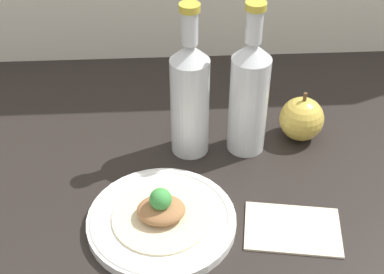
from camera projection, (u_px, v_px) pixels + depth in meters
The scene contains 7 objects.
ground_plane at pixel (199, 218), 91.35cm from camera, with size 180.00×110.00×4.00cm, color black.
plate at pixel (162, 220), 86.79cm from camera, with size 24.31×24.31×1.97cm.
plated_food at pixel (161, 211), 85.45cm from camera, with size 16.03×16.03×5.97cm.
cider_bottle_left at pixel (190, 96), 95.60cm from camera, with size 7.09×7.09×29.60cm.
cider_bottle_right at pixel (249, 94), 96.07cm from camera, with size 7.09×7.09×29.60cm.
apple at pixel (302, 119), 103.28cm from camera, with size 8.61×8.61×10.26cm.
napkin at pixel (293, 228), 86.31cm from camera, with size 16.92×12.84×0.80cm.
Camera 1 is at (-4.74, -63.27, 65.17)cm, focal length 50.00 mm.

